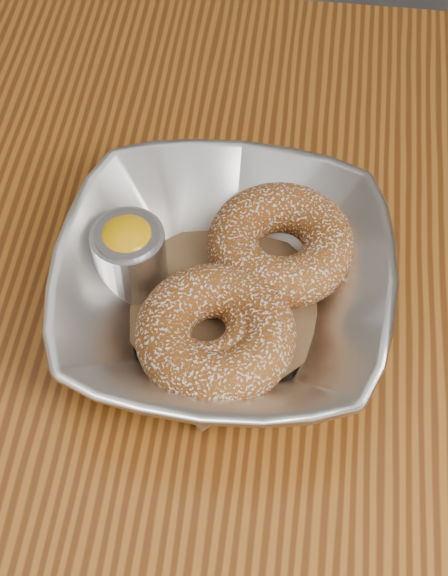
# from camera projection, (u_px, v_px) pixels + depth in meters

# --- Properties ---
(table) EXTENTS (1.20, 0.80, 0.75)m
(table) POSITION_uv_depth(u_px,v_px,m) (242.00, 414.00, 0.71)
(table) COLOR brown
(table) RESTS_ON ground_plane
(serving_bowl) EXTENTS (0.24, 0.24, 0.06)m
(serving_bowl) POSITION_uv_depth(u_px,v_px,m) (224.00, 289.00, 0.62)
(serving_bowl) COLOR silver
(serving_bowl) RESTS_ON table
(parchment) EXTENTS (0.20, 0.20, 0.00)m
(parchment) POSITION_uv_depth(u_px,v_px,m) (224.00, 304.00, 0.64)
(parchment) COLOR brown
(parchment) RESTS_ON table
(donut_back) EXTENTS (0.14, 0.14, 0.04)m
(donut_back) POSITION_uv_depth(u_px,v_px,m) (281.00, 244.00, 0.65)
(donut_back) COLOR brown
(donut_back) RESTS_ON parchment
(donut_front) EXTENTS (0.11, 0.11, 0.03)m
(donut_front) POSITION_uv_depth(u_px,v_px,m) (206.00, 328.00, 0.61)
(donut_front) COLOR brown
(donut_front) RESTS_ON parchment
(donut_extra) EXTENTS (0.12, 0.12, 0.04)m
(donut_extra) POSITION_uv_depth(u_px,v_px,m) (216.00, 334.00, 0.60)
(donut_extra) COLOR brown
(donut_extra) RESTS_ON parchment
(ramekin) EXTENTS (0.05, 0.05, 0.06)m
(ramekin) POSITION_uv_depth(u_px,v_px,m) (129.00, 253.00, 0.63)
(ramekin) COLOR silver
(ramekin) RESTS_ON table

